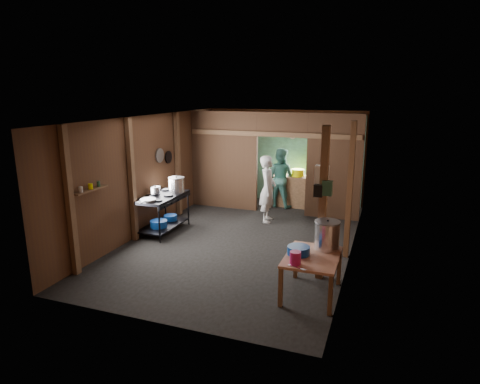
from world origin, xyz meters
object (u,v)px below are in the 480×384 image
at_px(gas_range, 163,214).
at_px(stove_pot_large, 177,185).
at_px(yellow_tub, 298,173).
at_px(cook, 268,189).
at_px(prep_table, 312,275).
at_px(pink_bucket, 295,258).
at_px(stock_pot, 327,236).

bearing_deg(gas_range, stove_pot_large, 66.42).
xyz_separation_m(stove_pot_large, yellow_tub, (2.23, 2.71, -0.06)).
bearing_deg(cook, prep_table, -161.83).
relative_size(pink_bucket, yellow_tub, 0.56).
bearing_deg(stove_pot_large, cook, 32.09).
height_order(stove_pot_large, yellow_tub, stove_pot_large).
distance_m(stove_pot_large, pink_bucket, 4.26).
relative_size(yellow_tub, cook, 0.22).
height_order(pink_bucket, cook, cook).
xyz_separation_m(gas_range, yellow_tub, (2.40, 3.10, 0.52)).
bearing_deg(prep_table, pink_bucket, -114.07).
distance_m(pink_bucket, cook, 4.06).
xyz_separation_m(prep_table, stove_pot_large, (-3.54, 2.21, 0.69)).
bearing_deg(yellow_tub, stock_pot, -72.15).
xyz_separation_m(yellow_tub, cook, (-0.39, -1.55, -0.14)).
relative_size(prep_table, stock_pot, 2.30).
bearing_deg(yellow_tub, stove_pot_large, -129.52).
bearing_deg(stove_pot_large, yellow_tub, 50.48).
distance_m(prep_table, cook, 3.80).
bearing_deg(cook, gas_range, 118.88).
distance_m(gas_range, stove_pot_large, 0.73).
bearing_deg(yellow_tub, gas_range, -127.81).
relative_size(stove_pot_large, pink_bucket, 1.85).
relative_size(gas_range, stock_pot, 2.99).
height_order(prep_table, stock_pot, stock_pot).
xyz_separation_m(stove_pot_large, stock_pot, (3.70, -1.83, -0.14)).
distance_m(gas_range, pink_bucket, 4.18).
relative_size(gas_range, stove_pot_large, 3.91).
height_order(prep_table, stove_pot_large, stove_pot_large).
xyz_separation_m(pink_bucket, cook, (-1.52, 3.77, 0.06)).
relative_size(stock_pot, pink_bucket, 2.43).
xyz_separation_m(gas_range, cook, (2.01, 1.54, 0.39)).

